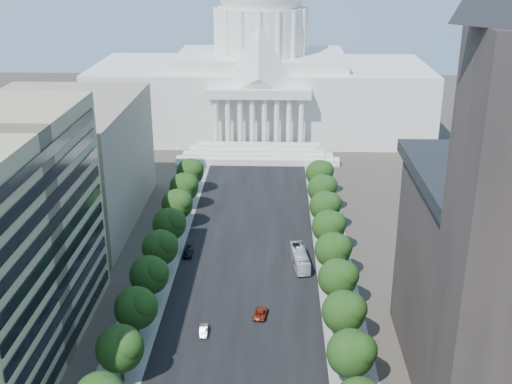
# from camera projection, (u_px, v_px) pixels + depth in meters

# --- Properties ---
(road_asphalt) EXTENTS (30.00, 260.00, 0.01)m
(road_asphalt) POSITION_uv_depth(u_px,v_px,m) (250.00, 239.00, 152.31)
(road_asphalt) COLOR black
(road_asphalt) RESTS_ON ground
(sidewalk_left) EXTENTS (8.00, 260.00, 0.02)m
(sidewalk_left) POSITION_uv_depth(u_px,v_px,m) (170.00, 238.00, 152.92)
(sidewalk_left) COLOR gray
(sidewalk_left) RESTS_ON ground
(sidewalk_right) EXTENTS (8.00, 260.00, 0.02)m
(sidewalk_right) POSITION_uv_depth(u_px,v_px,m) (330.00, 240.00, 151.70)
(sidewalk_right) COLOR gray
(sidewalk_right) RESTS_ON ground
(capitol) EXTENTS (120.00, 56.00, 73.00)m
(capitol) POSITION_uv_depth(u_px,v_px,m) (261.00, 78.00, 233.66)
(capitol) COLOR white
(capitol) RESTS_ON ground
(office_block_left_far) EXTENTS (38.00, 52.00, 30.00)m
(office_block_left_far) POSITION_uv_depth(u_px,v_px,m) (57.00, 163.00, 157.80)
(office_block_left_far) COLOR gray
(office_block_left_far) RESTS_ON ground
(tree_l_c) EXTENTS (7.79, 7.60, 9.97)m
(tree_l_c) POSITION_uv_depth(u_px,v_px,m) (122.00, 348.00, 100.00)
(tree_l_c) COLOR #33261C
(tree_l_c) RESTS_ON ground
(tree_l_d) EXTENTS (7.79, 7.60, 9.97)m
(tree_l_d) POSITION_uv_depth(u_px,v_px,m) (138.00, 307.00, 111.20)
(tree_l_d) COLOR #33261C
(tree_l_d) RESTS_ON ground
(tree_l_e) EXTENTS (7.79, 7.60, 9.97)m
(tree_l_e) POSITION_uv_depth(u_px,v_px,m) (151.00, 274.00, 122.39)
(tree_l_e) COLOR #33261C
(tree_l_e) RESTS_ON ground
(tree_l_f) EXTENTS (7.79, 7.60, 9.97)m
(tree_l_f) POSITION_uv_depth(u_px,v_px,m) (161.00, 247.00, 133.59)
(tree_l_f) COLOR #33261C
(tree_l_f) RESTS_ON ground
(tree_l_g) EXTENTS (7.79, 7.60, 9.97)m
(tree_l_g) POSITION_uv_depth(u_px,v_px,m) (171.00, 223.00, 144.78)
(tree_l_g) COLOR #33261C
(tree_l_g) RESTS_ON ground
(tree_l_h) EXTENTS (7.79, 7.60, 9.97)m
(tree_l_h) POSITION_uv_depth(u_px,v_px,m) (178.00, 204.00, 155.98)
(tree_l_h) COLOR #33261C
(tree_l_h) RESTS_ON ground
(tree_l_i) EXTENTS (7.79, 7.60, 9.97)m
(tree_l_i) POSITION_uv_depth(u_px,v_px,m) (185.00, 186.00, 167.17)
(tree_l_i) COLOR #33261C
(tree_l_i) RESTS_ON ground
(tree_l_j) EXTENTS (7.79, 7.60, 9.97)m
(tree_l_j) POSITION_uv_depth(u_px,v_px,m) (191.00, 171.00, 178.37)
(tree_l_j) COLOR #33261C
(tree_l_j) RESTS_ON ground
(tree_r_c) EXTENTS (7.79, 7.60, 9.97)m
(tree_r_c) POSITION_uv_depth(u_px,v_px,m) (353.00, 352.00, 98.85)
(tree_r_c) COLOR #33261C
(tree_r_c) RESTS_ON ground
(tree_r_d) EXTENTS (7.79, 7.60, 9.97)m
(tree_r_d) POSITION_uv_depth(u_px,v_px,m) (346.00, 311.00, 110.05)
(tree_r_d) COLOR #33261C
(tree_r_d) RESTS_ON ground
(tree_r_e) EXTENTS (7.79, 7.60, 9.97)m
(tree_r_e) POSITION_uv_depth(u_px,v_px,m) (340.00, 277.00, 121.24)
(tree_r_e) COLOR #33261C
(tree_r_e) RESTS_ON ground
(tree_r_f) EXTENTS (7.79, 7.60, 9.97)m
(tree_r_f) POSITION_uv_depth(u_px,v_px,m) (334.00, 249.00, 132.44)
(tree_r_f) COLOR #33261C
(tree_r_f) RESTS_ON ground
(tree_r_g) EXTENTS (7.79, 7.60, 9.97)m
(tree_r_g) POSITION_uv_depth(u_px,v_px,m) (330.00, 226.00, 143.63)
(tree_r_g) COLOR #33261C
(tree_r_g) RESTS_ON ground
(tree_r_h) EXTENTS (7.79, 7.60, 9.97)m
(tree_r_h) POSITION_uv_depth(u_px,v_px,m) (326.00, 205.00, 154.83)
(tree_r_h) COLOR #33261C
(tree_r_h) RESTS_ON ground
(tree_r_i) EXTENTS (7.79, 7.60, 9.97)m
(tree_r_i) POSITION_uv_depth(u_px,v_px,m) (323.00, 188.00, 166.02)
(tree_r_i) COLOR #33261C
(tree_r_i) RESTS_ON ground
(tree_r_j) EXTENTS (7.79, 7.60, 9.97)m
(tree_r_j) POSITION_uv_depth(u_px,v_px,m) (321.00, 173.00, 177.22)
(tree_r_j) COLOR #33261C
(tree_r_j) RESTS_ON ground
(streetlight_b) EXTENTS (2.61, 0.44, 9.00)m
(streetlight_b) POSITION_uv_depth(u_px,v_px,m) (364.00, 359.00, 98.27)
(streetlight_b) COLOR gray
(streetlight_b) RESTS_ON ground
(streetlight_c) EXTENTS (2.61, 0.44, 9.00)m
(streetlight_c) POSITION_uv_depth(u_px,v_px,m) (348.00, 280.00, 121.60)
(streetlight_c) COLOR gray
(streetlight_c) RESTS_ON ground
(streetlight_d) EXTENTS (2.61, 0.44, 9.00)m
(streetlight_d) POSITION_uv_depth(u_px,v_px,m) (337.00, 226.00, 144.92)
(streetlight_d) COLOR gray
(streetlight_d) RESTS_ON ground
(streetlight_e) EXTENTS (2.61, 0.44, 9.00)m
(streetlight_e) POSITION_uv_depth(u_px,v_px,m) (329.00, 187.00, 168.24)
(streetlight_e) COLOR gray
(streetlight_e) RESTS_ON ground
(streetlight_f) EXTENTS (2.61, 0.44, 9.00)m
(streetlight_f) POSITION_uv_depth(u_px,v_px,m) (323.00, 158.00, 191.57)
(streetlight_f) COLOR gray
(streetlight_f) RESTS_ON ground
(car_silver) EXTENTS (1.61, 4.04, 1.31)m
(car_silver) POSITION_uv_depth(u_px,v_px,m) (204.00, 331.00, 114.78)
(car_silver) COLOR #B0B3B8
(car_silver) RESTS_ON ground
(car_red) EXTENTS (2.95, 5.23, 1.38)m
(car_red) POSITION_uv_depth(u_px,v_px,m) (261.00, 313.00, 120.22)
(car_red) COLOR maroon
(car_red) RESTS_ON ground
(car_dark_b) EXTENTS (2.13, 5.02, 1.44)m
(car_dark_b) POSITION_uv_depth(u_px,v_px,m) (188.00, 252.00, 143.91)
(car_dark_b) COLOR black
(car_dark_b) RESTS_ON ground
(city_bus) EXTENTS (4.25, 12.43, 3.39)m
(city_bus) POSITION_uv_depth(u_px,v_px,m) (300.00, 258.00, 139.22)
(city_bus) COLOR silver
(city_bus) RESTS_ON ground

